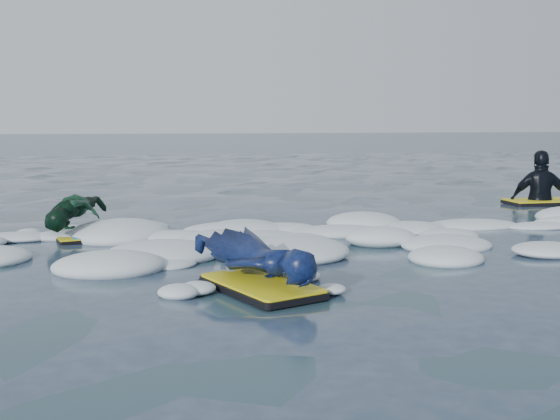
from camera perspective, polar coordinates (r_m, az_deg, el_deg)
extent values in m
plane|color=#1C3144|center=(7.65, 2.34, -3.83)|extent=(120.00, 120.00, 0.00)
cube|color=black|center=(6.14, -1.51, -6.29)|extent=(1.07, 1.34, 0.06)
cube|color=yellow|center=(6.13, -1.52, -5.93)|extent=(1.03, 1.31, 0.02)
imported|color=navy|center=(6.34, -1.86, -3.81)|extent=(1.22, 1.88, 0.42)
cube|color=black|center=(9.09, -16.32, -2.11)|extent=(0.72, 1.00, 0.05)
cube|color=yellow|center=(9.08, -16.33, -1.92)|extent=(0.69, 0.98, 0.02)
cube|color=#1B8BD1|center=(9.08, -16.33, -1.85)|extent=(0.38, 0.87, 0.01)
imported|color=#113F26|center=(9.25, -16.25, -0.35)|extent=(0.96, 1.47, 0.51)
cube|color=black|center=(13.00, 20.42, 0.58)|extent=(1.21, 0.69, 0.06)
cube|color=yellow|center=(12.99, 20.42, 0.76)|extent=(1.19, 0.66, 0.02)
imported|color=black|center=(13.00, 20.42, 0.61)|extent=(1.13, 0.72, 1.80)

